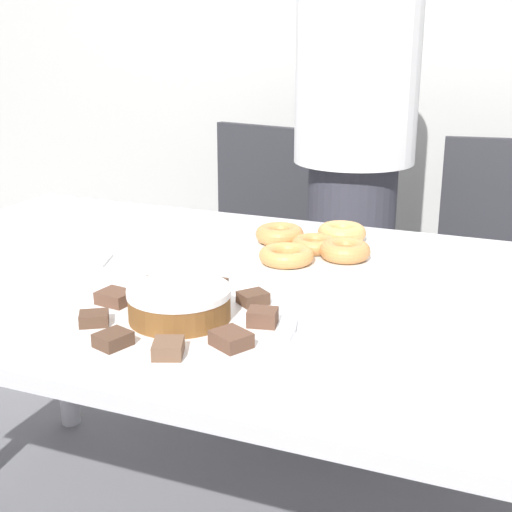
{
  "coord_description": "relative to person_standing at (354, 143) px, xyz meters",
  "views": [
    {
      "loc": [
        0.49,
        -1.23,
        1.22
      ],
      "look_at": [
        -0.0,
        -0.02,
        0.8
      ],
      "focal_mm": 50.0,
      "sensor_mm": 36.0,
      "label": 1
    }
  ],
  "objects": [
    {
      "name": "person_standing",
      "position": [
        0.0,
        0.0,
        0.0
      ],
      "size": [
        0.35,
        0.35,
        1.71
      ],
      "color": "#383842",
      "rests_on": "ground_plane"
    },
    {
      "name": "lamington_7",
      "position": [
        -0.15,
        -1.1,
        -0.14
      ],
      "size": [
        0.06,
        0.06,
        0.02
      ],
      "rotation": [
        0.0,
        0.0,
        9.98
      ],
      "color": "#513828",
      "rests_on": "plate_cake"
    },
    {
      "name": "lamington_3",
      "position": [
        0.06,
        -0.91,
        -0.14
      ],
      "size": [
        0.06,
        0.06,
        0.02
      ],
      "rotation": [
        0.0,
        0.0,
        7.19
      ],
      "color": "#513828",
      "rests_on": "plate_cake"
    },
    {
      "name": "lamington_2",
      "position": [
        0.11,
        -0.99,
        -0.14
      ],
      "size": [
        0.06,
        0.05,
        0.03
      ],
      "rotation": [
        0.0,
        0.0,
        6.49
      ],
      "color": "brown",
      "rests_on": "plate_cake"
    },
    {
      "name": "lamington_5",
      "position": [
        -0.12,
        -0.92,
        -0.14
      ],
      "size": [
        0.07,
        0.07,
        0.03
      ],
      "rotation": [
        0.0,
        0.0,
        8.58
      ],
      "color": "brown",
      "rests_on": "plate_cake"
    },
    {
      "name": "donut_1",
      "position": [
        0.14,
        -0.6,
        -0.14
      ],
      "size": [
        0.11,
        0.11,
        0.04
      ],
      "color": "#C68447",
      "rests_on": "plate_donuts"
    },
    {
      "name": "plate_cake",
      "position": [
        -0.03,
        -1.02,
        -0.16
      ],
      "size": [
        0.4,
        0.4,
        0.01
      ],
      "color": "white",
      "rests_on": "table"
    },
    {
      "name": "lamington_4",
      "position": [
        -0.03,
        -0.88,
        -0.14
      ],
      "size": [
        0.04,
        0.05,
        0.02
      ],
      "rotation": [
        0.0,
        0.0,
        7.89
      ],
      "color": "#513828",
      "rests_on": "plate_cake"
    },
    {
      "name": "napkin",
      "position": [
        -0.38,
        -0.8,
        -0.16
      ],
      "size": [
        0.13,
        0.11,
        0.01
      ],
      "color": "white",
      "rests_on": "table"
    },
    {
      "name": "wall_back",
      "position": [
        0.02,
        0.81,
        0.39
      ],
      "size": [
        8.0,
        0.05,
        2.6
      ],
      "color": "beige",
      "rests_on": "ground_plane"
    },
    {
      "name": "lamington_6",
      "position": [
        -0.17,
        -1.0,
        -0.14
      ],
      "size": [
        0.06,
        0.06,
        0.02
      ],
      "rotation": [
        0.0,
        0.0,
        9.28
      ],
      "color": "brown",
      "rests_on": "plate_cake"
    },
    {
      "name": "donut_4",
      "position": [
        0.03,
        -0.67,
        -0.14
      ],
      "size": [
        0.12,
        0.12,
        0.03
      ],
      "color": "#D18E4C",
      "rests_on": "plate_donuts"
    },
    {
      "name": "donut_2",
      "position": [
        0.1,
        -0.46,
        -0.14
      ],
      "size": [
        0.11,
        0.11,
        0.04
      ],
      "color": "tan",
      "rests_on": "plate_donuts"
    },
    {
      "name": "frosted_cake",
      "position": [
        -0.03,
        -1.02,
        -0.13
      ],
      "size": [
        0.18,
        0.18,
        0.06
      ],
      "color": "brown",
      "rests_on": "plate_cake"
    },
    {
      "name": "office_chair_right",
      "position": [
        0.43,
        0.18,
        -0.48
      ],
      "size": [
        0.5,
        0.5,
        0.9
      ],
      "rotation": [
        0.0,
        0.0,
        0.15
      ],
      "color": "black",
      "rests_on": "ground_plane"
    },
    {
      "name": "lamington_8",
      "position": [
        -0.07,
        -1.16,
        -0.14
      ],
      "size": [
        0.06,
        0.06,
        0.02
      ],
      "rotation": [
        0.0,
        0.0,
        10.68
      ],
      "color": "#513828",
      "rests_on": "plate_cake"
    },
    {
      "name": "plate_donuts",
      "position": [
        0.06,
        -0.56,
        -0.16
      ],
      "size": [
        0.34,
        0.34,
        0.01
      ],
      "color": "white",
      "rests_on": "table"
    },
    {
      "name": "lamington_1",
      "position": [
        0.1,
        -1.09,
        -0.14
      ],
      "size": [
        0.07,
        0.07,
        0.02
      ],
      "rotation": [
        0.0,
        0.0,
        5.79
      ],
      "color": "brown",
      "rests_on": "plate_cake"
    },
    {
      "name": "table",
      "position": [
        0.02,
        -0.78,
        -0.24
      ],
      "size": [
        1.79,
        0.99,
        0.74
      ],
      "color": "silver",
      "rests_on": "ground_plane"
    },
    {
      "name": "lamington_0",
      "position": [
        0.02,
        -1.15,
        -0.14
      ],
      "size": [
        0.06,
        0.07,
        0.02
      ],
      "rotation": [
        0.0,
        0.0,
        5.09
      ],
      "color": "brown",
      "rests_on": "plate_cake"
    },
    {
      "name": "office_chair_left",
      "position": [
        -0.43,
        0.18,
        -0.48
      ],
      "size": [
        0.52,
        0.52,
        0.9
      ],
      "rotation": [
        0.0,
        0.0,
        -0.19
      ],
      "color": "black",
      "rests_on": "ground_plane"
    },
    {
      "name": "donut_0",
      "position": [
        0.06,
        -0.56,
        -0.14
      ],
      "size": [
        0.1,
        0.1,
        0.03
      ],
      "color": "#C68447",
      "rests_on": "plate_donuts"
    },
    {
      "name": "donut_3",
      "position": [
        -0.03,
        -0.53,
        -0.14
      ],
      "size": [
        0.11,
        0.11,
        0.04
      ],
      "color": "#C68447",
      "rests_on": "plate_donuts"
    }
  ]
}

